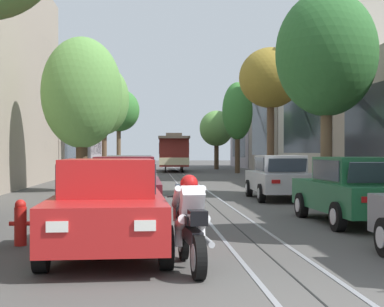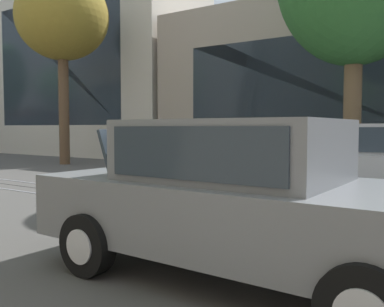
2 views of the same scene
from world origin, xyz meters
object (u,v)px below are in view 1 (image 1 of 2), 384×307
(street_tree_kerb_right_fourth, at_px, (237,112))
(parked_car_green_second_right, at_px, (354,190))
(cable_car_trolley, at_px, (174,152))
(parked_car_grey_mid_left, at_px, (130,177))
(street_tree_kerb_left_mid, at_px, (104,100))
(street_tree_kerb_right_far, at_px, (216,129))
(street_tree_kerb_left_second, at_px, (82,93))
(street_tree_kerb_right_mid, at_px, (271,79))
(street_tree_kerb_left_fourth, at_px, (119,111))
(parked_car_silver_mid_right, at_px, (279,177))
(parked_car_red_near_left, at_px, (108,206))
(street_tree_kerb_right_second, at_px, (326,54))
(fire_hydrant, at_px, (20,222))
(parked_car_maroon_second_left, at_px, (125,187))
(motorcycle_with_rider, at_px, (190,225))

(street_tree_kerb_right_fourth, bearing_deg, parked_car_green_second_right, -93.69)
(cable_car_trolley, bearing_deg, parked_car_grey_mid_left, -95.23)
(street_tree_kerb_left_mid, distance_m, street_tree_kerb_right_far, 20.09)
(parked_car_green_second_right, height_order, street_tree_kerb_right_far, street_tree_kerb_right_far)
(street_tree_kerb_left_second, distance_m, street_tree_kerb_right_fourth, 23.21)
(street_tree_kerb_left_second, bearing_deg, street_tree_kerb_right_mid, 39.39)
(street_tree_kerb_left_fourth, bearing_deg, street_tree_kerb_right_far, 15.34)
(parked_car_silver_mid_right, bearing_deg, street_tree_kerb_left_second, 149.26)
(street_tree_kerb_left_fourth, xyz_separation_m, street_tree_kerb_right_fourth, (9.92, -7.58, -0.59))
(street_tree_kerb_right_far, bearing_deg, cable_car_trolley, -126.71)
(parked_car_grey_mid_left, height_order, street_tree_kerb_left_second, street_tree_kerb_left_second)
(street_tree_kerb_right_fourth, bearing_deg, street_tree_kerb_right_mid, -90.03)
(parked_car_grey_mid_left, xyz_separation_m, parked_car_silver_mid_right, (5.33, -0.42, 0.00))
(parked_car_red_near_left, relative_size, parked_car_silver_mid_right, 1.01)
(parked_car_silver_mid_right, bearing_deg, street_tree_kerb_right_second, 28.70)
(street_tree_kerb_right_far, distance_m, fire_hydrant, 46.27)
(street_tree_kerb_left_second, bearing_deg, parked_car_silver_mid_right, -30.74)
(parked_car_maroon_second_left, relative_size, cable_car_trolley, 0.48)
(parked_car_silver_mid_right, xyz_separation_m, street_tree_kerb_left_mid, (-7.68, 17.96, 4.31))
(street_tree_kerb_right_second, relative_size, motorcycle_with_rider, 3.94)
(street_tree_kerb_right_fourth, bearing_deg, parked_car_silver_mid_right, -95.22)
(parked_car_grey_mid_left, bearing_deg, street_tree_kerb_right_second, 5.46)
(parked_car_silver_mid_right, bearing_deg, street_tree_kerb_left_mid, 113.17)
(parked_car_green_second_right, xyz_separation_m, street_tree_kerb_right_far, (1.55, 42.58, 3.18))
(parked_car_red_near_left, height_order, street_tree_kerb_left_second, street_tree_kerb_left_second)
(parked_car_grey_mid_left, height_order, street_tree_kerb_right_far, street_tree_kerb_right_far)
(street_tree_kerb_left_second, bearing_deg, parked_car_grey_mid_left, -61.39)
(parked_car_green_second_right, bearing_deg, street_tree_kerb_right_second, 77.28)
(parked_car_silver_mid_right, distance_m, street_tree_kerb_right_mid, 13.80)
(parked_car_red_near_left, xyz_separation_m, street_tree_kerb_left_mid, (-2.39, 28.60, 4.31))
(street_tree_kerb_right_far, bearing_deg, street_tree_kerb_left_second, -106.69)
(parked_car_maroon_second_left, xyz_separation_m, street_tree_kerb_right_mid, (7.58, 18.07, 5.15))
(parked_car_red_near_left, relative_size, street_tree_kerb_right_mid, 0.57)
(street_tree_kerb_left_fourth, height_order, motorcycle_with_rider, street_tree_kerb_left_fourth)
(parked_car_green_second_right, bearing_deg, street_tree_kerb_left_mid, 107.65)
(parked_car_red_near_left, bearing_deg, street_tree_kerb_right_second, 58.00)
(cable_car_trolley, bearing_deg, parked_car_maroon_second_left, -94.24)
(parked_car_maroon_second_left, bearing_deg, street_tree_kerb_right_fourth, 76.23)
(street_tree_kerb_right_mid, bearing_deg, street_tree_kerb_right_second, -91.30)
(parked_car_red_near_left, xyz_separation_m, fire_hydrant, (-1.65, 0.99, -0.38))
(street_tree_kerb_left_fourth, relative_size, motorcycle_with_rider, 3.79)
(street_tree_kerb_left_fourth, bearing_deg, motorcycle_with_rider, -85.45)
(cable_car_trolley, bearing_deg, motorcycle_with_rider, -91.87)
(street_tree_kerb_left_mid, relative_size, motorcycle_with_rider, 3.74)
(parked_car_grey_mid_left, distance_m, street_tree_kerb_left_mid, 18.21)
(parked_car_grey_mid_left, bearing_deg, cable_car_trolley, 84.77)
(motorcycle_with_rider, bearing_deg, parked_car_silver_mid_right, 71.50)
(parked_car_grey_mid_left, relative_size, street_tree_kerb_right_mid, 0.56)
(parked_car_maroon_second_left, distance_m, street_tree_kerb_left_mid, 23.95)
(parked_car_maroon_second_left, xyz_separation_m, parked_car_silver_mid_right, (5.26, 5.48, 0.00))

